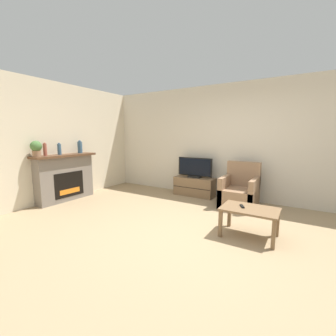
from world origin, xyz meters
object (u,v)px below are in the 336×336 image
mantel_vase_left (45,149)px  coffee_table (250,213)px  mantel_vase_right (80,147)px  fireplace (65,177)px  tv (195,168)px  tv_stand (194,186)px  mantel_vase_centre_left (59,149)px  armchair (240,193)px  remote (242,206)px  potted_plant (36,148)px

mantel_vase_left → coffee_table: mantel_vase_left is taller
mantel_vase_left → mantel_vase_right: size_ratio=0.90×
fireplace → tv: (2.39, 1.95, 0.14)m
fireplace → tv_stand: fireplace is taller
mantel_vase_centre_left → tv: 3.18m
mantel_vase_left → tv_stand: size_ratio=0.28×
mantel_vase_left → fireplace: bearing=92.2°
fireplace → tv_stand: size_ratio=1.43×
mantel_vase_left → armchair: size_ratio=0.30×
mantel_vase_left → mantel_vase_centre_left: mantel_vase_left is taller
remote → mantel_vase_centre_left: bearing=158.4°
tv → mantel_vase_right: bearing=-147.4°
fireplace → mantel_vase_left: mantel_vase_left is taller
remote → potted_plant: bearing=165.6°
potted_plant → tv: potted_plant is taller
potted_plant → armchair: 4.32m
mantel_vase_right → coffee_table: 4.15m
tv_stand → mantel_vase_left: bearing=-134.9°
coffee_table → armchair: bearing=109.6°
mantel_vase_left → remote: (3.94, 0.70, -0.76)m
fireplace → coffee_table: fireplace is taller
potted_plant → tv_stand: bearing=47.2°
mantel_vase_centre_left → potted_plant: bearing=-90.0°
mantel_vase_centre_left → mantel_vase_right: bearing=90.0°
coffee_table → potted_plant: bearing=-167.9°
coffee_table → mantel_vase_centre_left: bearing=-174.8°
mantel_vase_right → remote: mantel_vase_right is taller
mantel_vase_left → coffee_table: bearing=9.7°
mantel_vase_left → potted_plant: size_ratio=0.88×
remote → mantel_vase_right: bearing=150.6°
fireplace → remote: bearing=3.8°
potted_plant → remote: size_ratio=2.12×
mantel_vase_centre_left → armchair: mantel_vase_centre_left is taller
mantel_vase_right → tv: 2.87m
mantel_vase_right → potted_plant: bearing=-90.0°
potted_plant → tv: bearing=47.2°
tv_stand → remote: bearing=-47.0°
coffee_table → remote: 0.14m
remote → tv_stand: bearing=106.0°
mantel_vase_left → coffee_table: size_ratio=0.35×
coffee_table → fireplace: bearing=-176.4°
fireplace → remote: fireplace is taller
mantel_vase_right → tv: bearing=32.6°
potted_plant → tv_stand: (2.37, 2.56, -1.02)m
potted_plant → tv: 3.53m
tv_stand → remote: (1.57, -1.68, 0.22)m
mantel_vase_right → remote: 4.02m
potted_plant → coffee_table: size_ratio=0.40×
armchair → remote: (0.38, -1.37, 0.15)m
mantel_vase_left → tv_stand: mantel_vase_left is taller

